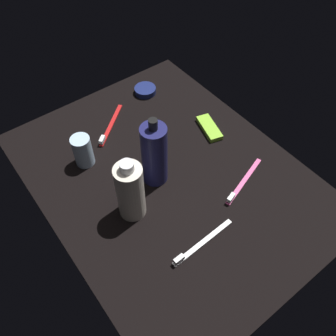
{
  "coord_description": "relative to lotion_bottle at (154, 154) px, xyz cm",
  "views": [
    {
      "loc": [
        -47.16,
        35.9,
        76.51
      ],
      "look_at": [
        0.0,
        0.0,
        3.0
      ],
      "focal_mm": 38.49,
      "sensor_mm": 36.0,
      "label": 1
    }
  ],
  "objects": [
    {
      "name": "ground_plane",
      "position": [
        -1.48,
        -3.13,
        -9.84
      ],
      "size": [
        84.0,
        64.0,
        1.2
      ],
      "primitive_type": "cube",
      "color": "black"
    },
    {
      "name": "lotion_bottle",
      "position": [
        0.0,
        0.0,
        0.0
      ],
      "size": [
        6.56,
        6.56,
        20.93
      ],
      "color": "navy",
      "rests_on": "ground_plane"
    },
    {
      "name": "bodywash_bottle",
      "position": [
        -5.12,
        10.61,
        -0.83
      ],
      "size": [
        6.6,
        6.6,
        18.46
      ],
      "color": "silver",
      "rests_on": "ground_plane"
    },
    {
      "name": "deodorant_stick",
      "position": [
        15.99,
        12.21,
        -4.65
      ],
      "size": [
        5.18,
        5.18,
        9.18
      ],
      "primitive_type": "cylinder",
      "color": "silver",
      "rests_on": "ground_plane"
    },
    {
      "name": "toothbrush_red",
      "position": [
        23.32,
        -0.12,
        -8.63
      ],
      "size": [
        12.37,
        14.65,
        2.1
      ],
      "color": "red",
      "rests_on": "ground_plane"
    },
    {
      "name": "toothbrush_pink",
      "position": [
        -15.78,
        -16.77,
        -8.63
      ],
      "size": [
        6.6,
        17.52,
        2.1
      ],
      "color": "#E55999",
      "rests_on": "ground_plane"
    },
    {
      "name": "toothbrush_white",
      "position": [
        -22.47,
        3.61,
        -8.63
      ],
      "size": [
        1.92,
        18.03,
        2.1
      ],
      "color": "white",
      "rests_on": "ground_plane"
    },
    {
      "name": "snack_bar_lime",
      "position": [
        4.73,
        -23.3,
        -8.49
      ],
      "size": [
        11.1,
        6.68,
        1.5
      ],
      "primitive_type": "cube",
      "rotation": [
        0.0,
        0.0,
        -0.28
      ],
      "color": "#8CD133",
      "rests_on": "ground_plane"
    },
    {
      "name": "cream_tin_left",
      "position": [
        30.33,
        -17.99,
        -8.28
      ],
      "size": [
        6.98,
        6.98,
        1.93
      ],
      "primitive_type": "cylinder",
      "color": "navy",
      "rests_on": "ground_plane"
    }
  ]
}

